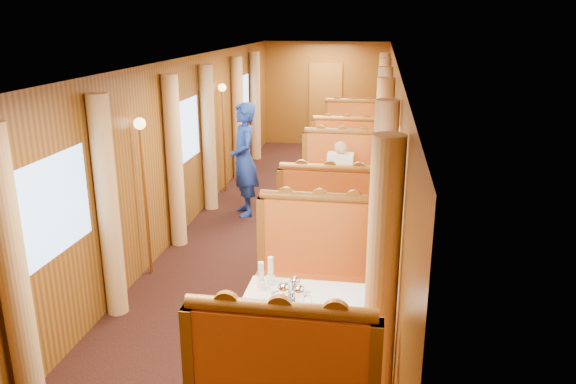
% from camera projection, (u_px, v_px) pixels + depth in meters
% --- Properties ---
extents(floor, '(3.00, 12.00, 0.01)m').
position_uv_depth(floor, '(285.00, 229.00, 8.43)').
color(floor, black).
rests_on(floor, ground).
extents(ceiling, '(3.00, 12.00, 0.01)m').
position_uv_depth(ceiling, '(285.00, 59.00, 7.68)').
color(ceiling, silver).
rests_on(ceiling, wall_left).
extents(wall_far, '(3.00, 0.01, 2.50)m').
position_uv_depth(wall_far, '(326.00, 94.00, 13.71)').
color(wall_far, brown).
rests_on(wall_far, floor).
extents(wall_left, '(0.01, 12.00, 2.50)m').
position_uv_depth(wall_left, '(185.00, 144.00, 8.29)').
color(wall_left, brown).
rests_on(wall_left, floor).
extents(wall_right, '(0.01, 12.00, 2.50)m').
position_uv_depth(wall_right, '(391.00, 152.00, 7.83)').
color(wall_right, brown).
rests_on(wall_right, floor).
extents(doorway_far, '(0.80, 0.04, 2.00)m').
position_uv_depth(doorway_far, '(325.00, 105.00, 13.76)').
color(doorway_far, '#915E21').
rests_on(doorway_far, floor).
extents(table_near, '(1.05, 0.72, 0.75)m').
position_uv_depth(table_near, '(304.00, 337.00, 4.90)').
color(table_near, white).
rests_on(table_near, floor).
extents(banquette_near_aft, '(1.30, 0.55, 1.34)m').
position_uv_depth(banquette_near_aft, '(317.00, 280.00, 5.85)').
color(banquette_near_aft, '#B63A14').
rests_on(banquette_near_aft, floor).
extents(table_mid, '(1.05, 0.72, 0.75)m').
position_uv_depth(table_mid, '(336.00, 208.00, 8.20)').
color(table_mid, white).
rests_on(table_mid, floor).
extents(banquette_mid_fwd, '(1.30, 0.55, 1.34)m').
position_uv_depth(banquette_mid_fwd, '(329.00, 230.00, 7.23)').
color(banquette_mid_fwd, '#B63A14').
rests_on(banquette_mid_fwd, floor).
extents(banquette_mid_aft, '(1.30, 0.55, 1.34)m').
position_uv_depth(banquette_mid_aft, '(341.00, 186.00, 9.14)').
color(banquette_mid_aft, '#B63A14').
rests_on(banquette_mid_aft, floor).
extents(table_far, '(1.05, 0.72, 0.75)m').
position_uv_depth(table_far, '(349.00, 154.00, 11.50)').
color(table_far, white).
rests_on(table_far, floor).
extents(banquette_far_fwd, '(1.30, 0.55, 1.34)m').
position_uv_depth(banquette_far_fwd, '(346.00, 163.00, 10.53)').
color(banquette_far_fwd, '#B63A14').
rests_on(banquette_far_fwd, floor).
extents(banquette_far_aft, '(1.30, 0.55, 1.34)m').
position_uv_depth(banquette_far_aft, '(352.00, 141.00, 12.44)').
color(banquette_far_aft, '#B63A14').
rests_on(banquette_far_aft, floor).
extents(tea_tray, '(0.38, 0.31, 0.01)m').
position_uv_depth(tea_tray, '(291.00, 299.00, 4.77)').
color(tea_tray, silver).
rests_on(tea_tray, table_near).
extents(teapot_left, '(0.21, 0.19, 0.14)m').
position_uv_depth(teapot_left, '(284.00, 295.00, 4.69)').
color(teapot_left, silver).
rests_on(teapot_left, tea_tray).
extents(teapot_right, '(0.17, 0.13, 0.13)m').
position_uv_depth(teapot_right, '(299.00, 297.00, 4.67)').
color(teapot_right, silver).
rests_on(teapot_right, tea_tray).
extents(teapot_back, '(0.18, 0.16, 0.12)m').
position_uv_depth(teapot_back, '(295.00, 288.00, 4.85)').
color(teapot_back, silver).
rests_on(teapot_back, tea_tray).
extents(fruit_plate, '(0.22, 0.22, 0.05)m').
position_uv_depth(fruit_plate, '(335.00, 308.00, 4.60)').
color(fruit_plate, white).
rests_on(fruit_plate, table_near).
extents(cup_inboard, '(0.08, 0.08, 0.26)m').
position_uv_depth(cup_inboard, '(261.00, 279.00, 4.91)').
color(cup_inboard, white).
rests_on(cup_inboard, table_near).
extents(cup_outboard, '(0.08, 0.08, 0.26)m').
position_uv_depth(cup_outboard, '(271.00, 274.00, 5.01)').
color(cup_outboard, white).
rests_on(cup_outboard, table_near).
extents(rose_vase_mid, '(0.06, 0.06, 0.36)m').
position_uv_depth(rose_vase_mid, '(335.00, 172.00, 8.01)').
color(rose_vase_mid, silver).
rests_on(rose_vase_mid, table_mid).
extents(rose_vase_far, '(0.06, 0.06, 0.36)m').
position_uv_depth(rose_vase_far, '(351.00, 127.00, 11.35)').
color(rose_vase_far, silver).
rests_on(rose_vase_far, table_far).
extents(window_left_near, '(0.01, 1.20, 0.90)m').
position_uv_depth(window_left_near, '(53.00, 207.00, 4.93)').
color(window_left_near, '#82ADE2').
rests_on(window_left_near, wall_left).
extents(curtain_left_near_a, '(0.22, 0.22, 2.35)m').
position_uv_depth(curtain_left_near_a, '(13.00, 275.00, 4.26)').
color(curtain_left_near_a, tan).
rests_on(curtain_left_near_a, floor).
extents(curtain_left_near_b, '(0.22, 0.22, 2.35)m').
position_uv_depth(curtain_left_near_b, '(108.00, 209.00, 5.73)').
color(curtain_left_near_b, tan).
rests_on(curtain_left_near_b, floor).
extents(window_right_near, '(0.01, 1.20, 0.90)m').
position_uv_depth(window_right_near, '(396.00, 227.00, 4.47)').
color(window_right_near, '#82ADE2').
rests_on(window_right_near, wall_right).
extents(curtain_right_near_a, '(0.22, 0.22, 2.35)m').
position_uv_depth(curtain_right_near_a, '(381.00, 303.00, 3.83)').
color(curtain_right_near_a, tan).
rests_on(curtain_right_near_a, floor).
extents(curtain_right_near_b, '(0.22, 0.22, 2.35)m').
position_uv_depth(curtain_right_near_b, '(381.00, 224.00, 5.30)').
color(curtain_right_near_b, tan).
rests_on(curtain_right_near_b, floor).
extents(window_left_mid, '(0.01, 1.20, 0.90)m').
position_uv_depth(window_left_mid, '(185.00, 131.00, 8.22)').
color(window_left_mid, '#82ADE2').
rests_on(window_left_mid, wall_left).
extents(curtain_left_mid_a, '(0.22, 0.22, 2.35)m').
position_uv_depth(curtain_left_mid_a, '(175.00, 163.00, 7.55)').
color(curtain_left_mid_a, tan).
rests_on(curtain_left_mid_a, floor).
extents(curtain_left_mid_b, '(0.22, 0.22, 2.35)m').
position_uv_depth(curtain_left_mid_b, '(209.00, 139.00, 9.02)').
color(curtain_left_mid_b, tan).
rests_on(curtain_left_mid_b, floor).
extents(window_right_mid, '(0.01, 1.20, 0.90)m').
position_uv_depth(window_right_mid, '(391.00, 138.00, 7.77)').
color(window_right_mid, '#82ADE2').
rests_on(window_right_mid, wall_right).
extents(curtain_right_mid_a, '(0.22, 0.22, 2.35)m').
position_uv_depth(curtain_right_mid_a, '(382.00, 171.00, 7.13)').
color(curtain_right_mid_a, tan).
rests_on(curtain_right_mid_a, floor).
extents(curtain_right_mid_b, '(0.22, 0.22, 2.35)m').
position_uv_depth(curtain_right_mid_b, '(382.00, 145.00, 8.60)').
color(curtain_right_mid_b, tan).
rests_on(curtain_right_mid_b, floor).
extents(window_left_far, '(0.01, 1.20, 0.90)m').
position_uv_depth(window_left_far, '(242.00, 99.00, 11.52)').
color(window_left_far, '#82ADE2').
rests_on(window_left_far, wall_left).
extents(curtain_left_far_a, '(0.22, 0.22, 2.35)m').
position_uv_depth(curtain_left_far_a, '(238.00, 118.00, 10.85)').
color(curtain_left_far_a, tan).
rests_on(curtain_left_far_a, floor).
extents(curtain_left_far_b, '(0.22, 0.22, 2.35)m').
position_uv_depth(curtain_left_far_b, '(255.00, 106.00, 12.32)').
color(curtain_left_far_b, tan).
rests_on(curtain_left_far_b, floor).
extents(window_right_far, '(0.01, 1.20, 0.90)m').
position_uv_depth(window_right_far, '(388.00, 102.00, 11.07)').
color(window_right_far, '#82ADE2').
rests_on(window_right_far, wall_right).
extents(curtain_right_far_a, '(0.22, 0.22, 2.35)m').
position_uv_depth(curtain_right_far_a, '(382.00, 122.00, 10.43)').
color(curtain_right_far_a, tan).
rests_on(curtain_right_far_a, floor).
extents(curtain_right_far_b, '(0.22, 0.22, 2.35)m').
position_uv_depth(curtain_right_far_b, '(382.00, 110.00, 11.90)').
color(curtain_right_far_b, tan).
rests_on(curtain_right_far_b, floor).
extents(sconce_left_fore, '(0.14, 0.14, 1.95)m').
position_uv_depth(sconce_left_fore, '(143.00, 165.00, 6.58)').
color(sconce_left_fore, '#BF8C3F').
rests_on(sconce_left_fore, floor).
extents(sconce_right_fore, '(0.14, 0.14, 1.95)m').
position_uv_depth(sconce_right_fore, '(384.00, 176.00, 6.15)').
color(sconce_right_fore, '#BF8C3F').
rests_on(sconce_right_fore, floor).
extents(sconce_left_aft, '(0.14, 0.14, 1.95)m').
position_uv_depth(sconce_left_aft, '(223.00, 116.00, 9.88)').
color(sconce_left_aft, '#BF8C3F').
rests_on(sconce_left_aft, floor).
extents(sconce_right_aft, '(0.14, 0.14, 1.95)m').
position_uv_depth(sconce_right_aft, '(384.00, 120.00, 9.45)').
color(sconce_right_aft, '#BF8C3F').
rests_on(sconce_right_aft, floor).
extents(steward, '(0.66, 0.77, 1.80)m').
position_uv_depth(steward, '(244.00, 160.00, 8.83)').
color(steward, navy).
rests_on(steward, floor).
extents(passenger, '(0.40, 0.44, 0.76)m').
position_uv_depth(passenger, '(340.00, 171.00, 8.77)').
color(passenger, beige).
rests_on(passenger, banquette_mid_aft).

